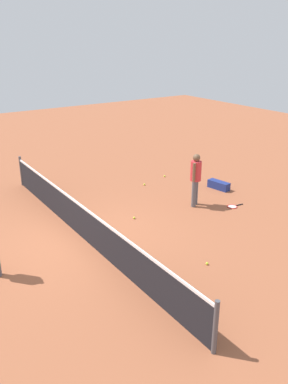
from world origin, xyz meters
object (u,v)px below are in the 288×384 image
Objects in this scene: tennis_ball_midcourt at (207,264)px; tennis_ball_near_player at (164,176)px; tennis_ball_baseline at (134,218)px; player_near_side at (196,175)px; equipment_bag at (218,185)px; tennis_racket_near_player at (233,206)px; tennis_ball_by_net at (144,184)px.

tennis_ball_near_player is at bearing -27.70° from tennis_ball_midcourt.
tennis_ball_near_player is 1.00× the size of tennis_ball_midcourt.
tennis_ball_near_player is at bearing -50.04° from tennis_ball_baseline.
player_near_side reaches higher than tennis_ball_baseline.
tennis_ball_baseline is 3.86m from equipment_bag.
tennis_ball_near_player is at bearing 1.24° from tennis_racket_near_player.
tennis_ball_baseline is (1.00, 3.09, 0.02)m from tennis_racket_near_player.
equipment_bag is (-1.73, -1.97, 0.11)m from tennis_ball_by_net.
player_near_side is 3.71m from tennis_ball_midcourt.
tennis_ball_midcourt reaches higher than tennis_racket_near_player.
tennis_ball_near_player is 3.93m from tennis_ball_baseline.
tennis_racket_near_player is at bearing -178.76° from tennis_ball_near_player.
tennis_ball_by_net and tennis_ball_midcourt have the same top height.
tennis_racket_near_player is at bearing -158.91° from tennis_ball_by_net.
tennis_ball_by_net is at bearing -18.77° from tennis_ball_midcourt.
tennis_ball_baseline is 0.08× the size of equipment_bag.
tennis_ball_near_player is 2.22m from equipment_bag.
tennis_ball_midcourt is at bearing 152.30° from tennis_ball_near_player.
tennis_ball_near_player and tennis_ball_midcourt have the same top height.
tennis_ball_midcourt is at bearing 124.85° from tennis_racket_near_player.
player_near_side is 2.37m from tennis_ball_baseline.
player_near_side is 2.03× the size of equipment_bag.
tennis_ball_by_net is 1.00× the size of tennis_ball_baseline.
tennis_ball_midcourt is 0.08× the size of equipment_bag.
equipment_bag is at bearing -158.33° from tennis_ball_near_player.
tennis_ball_near_player is at bearing 21.67° from equipment_bag.
tennis_racket_near_player is at bearing 153.14° from equipment_bag.
player_near_side is 2.62m from tennis_ball_by_net.
player_near_side is at bearing 50.29° from tennis_racket_near_player.
tennis_ball_baseline is (-2.52, 3.01, 0.00)m from tennis_ball_near_player.
equipment_bag reaches higher than tennis_racket_near_player.
tennis_ball_baseline is (-2.20, 1.86, 0.00)m from tennis_ball_by_net.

